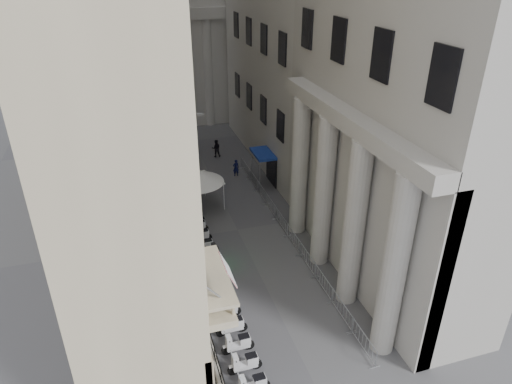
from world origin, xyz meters
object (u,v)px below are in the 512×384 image
(info_kiosk, at_px, (216,256))
(pedestrian_a, at_px, (236,168))
(street_lamp, at_px, (177,154))
(pedestrian_b, at_px, (216,148))
(security_tent, at_px, (206,178))

(info_kiosk, bearing_deg, pedestrian_a, 59.12)
(street_lamp, xyz_separation_m, pedestrian_b, (4.97, 9.48, -3.80))
(street_lamp, distance_m, pedestrian_b, 11.36)
(info_kiosk, xyz_separation_m, pedestrian_a, (4.77, 13.02, -0.04))
(street_lamp, relative_size, info_kiosk, 4.75)
(info_kiosk, relative_size, pedestrian_b, 0.92)
(pedestrian_b, bearing_deg, pedestrian_a, 106.29)
(info_kiosk, xyz_separation_m, pedestrian_b, (4.00, 17.96, 0.06))
(info_kiosk, height_order, pedestrian_a, info_kiosk)
(security_tent, height_order, pedestrian_a, security_tent)
(pedestrian_a, bearing_deg, security_tent, 50.52)
(street_lamp, height_order, info_kiosk, street_lamp)
(street_lamp, xyz_separation_m, pedestrian_a, (5.74, 4.54, -3.90))
(street_lamp, bearing_deg, pedestrian_b, 76.45)
(security_tent, height_order, pedestrian_b, security_tent)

